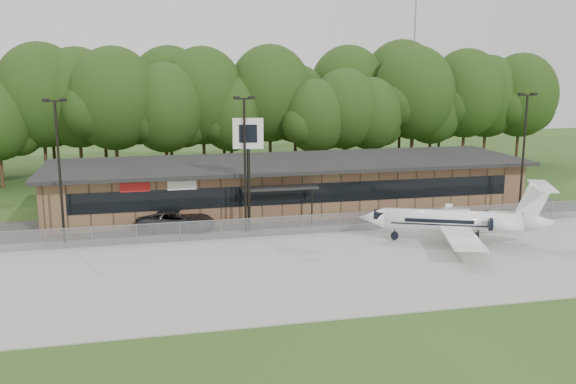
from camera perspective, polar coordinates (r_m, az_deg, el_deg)
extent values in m
plane|color=#304719|center=(34.61, 9.12, -10.10)|extent=(160.00, 160.00, 0.00)
cube|color=#9E9B93|center=(41.67, 4.99, -6.17)|extent=(64.00, 18.00, 0.08)
cube|color=#383835|center=(52.32, 1.12, -2.48)|extent=(50.00, 9.00, 0.06)
cube|color=brown|center=(56.17, 0.01, 0.55)|extent=(40.00, 10.00, 4.00)
cube|color=black|center=(51.32, 1.27, -0.15)|extent=(36.00, 0.08, 1.60)
cube|color=black|center=(55.32, 0.12, 2.64)|extent=(41.00, 11.50, 0.30)
cube|color=black|center=(50.18, -0.78, 0.40)|extent=(6.00, 1.60, 0.20)
cube|color=red|center=(49.56, -13.45, 0.41)|extent=(2.20, 0.06, 0.70)
cube|color=silver|center=(49.64, -9.41, 0.59)|extent=(2.20, 0.06, 0.70)
cube|color=gray|center=(47.92, 2.43, -2.90)|extent=(46.00, 0.03, 1.50)
cube|color=gray|center=(47.74, 2.44, -2.03)|extent=(46.00, 0.04, 0.04)
cylinder|color=gray|center=(85.01, 11.10, 11.17)|extent=(0.20, 0.20, 25.00)
cylinder|color=black|center=(47.20, -19.63, 1.49)|extent=(0.18, 0.18, 10.00)
cube|color=black|center=(46.65, -20.04, 7.60)|extent=(1.20, 0.12, 0.12)
cube|color=black|center=(46.71, -20.72, 7.65)|extent=(0.45, 0.30, 0.22)
cube|color=black|center=(46.58, -19.37, 7.73)|extent=(0.45, 0.30, 0.22)
cylinder|color=black|center=(47.45, -3.85, 2.18)|extent=(0.18, 0.18, 10.00)
cube|color=black|center=(46.90, -3.93, 8.28)|extent=(1.20, 0.12, 0.12)
cube|color=black|center=(46.81, -4.60, 8.35)|extent=(0.45, 0.30, 0.22)
cube|color=black|center=(46.98, -3.26, 8.38)|extent=(0.45, 0.30, 0.22)
cylinder|color=black|center=(55.86, 20.17, 2.91)|extent=(0.18, 0.18, 10.00)
cube|color=black|center=(55.39, 20.53, 8.08)|extent=(1.20, 0.12, 0.12)
cube|color=black|center=(55.09, 20.05, 8.17)|extent=(0.45, 0.30, 0.22)
cube|color=black|center=(55.69, 21.01, 8.13)|extent=(0.45, 0.30, 0.22)
cylinder|color=white|center=(46.63, 14.38, -2.59)|extent=(9.27, 5.06, 1.51)
cone|color=white|center=(46.51, 7.41, -2.35)|extent=(2.32, 2.12, 1.51)
cone|color=white|center=(47.41, 21.33, -2.62)|extent=(2.50, 2.20, 1.51)
cube|color=white|center=(43.78, 15.26, -4.12)|extent=(4.11, 6.02, 0.11)
cube|color=white|center=(49.78, 14.63, -2.22)|extent=(4.11, 6.02, 0.11)
cylinder|color=white|center=(45.86, 18.72, -2.89)|extent=(2.24, 1.59, 0.85)
cylinder|color=white|center=(48.13, 18.31, -2.21)|extent=(2.24, 1.59, 0.85)
cube|color=white|center=(47.03, 20.89, -0.99)|extent=(2.18, 1.02, 2.84)
cube|color=white|center=(46.91, 21.67, 0.40)|extent=(2.82, 4.47, 0.09)
cube|color=black|center=(46.42, 8.23, -2.07)|extent=(1.31, 1.41, 0.47)
cube|color=black|center=(47.11, 16.36, -4.15)|extent=(1.58, 2.38, 0.66)
cylinder|color=black|center=(46.79, 9.45, -3.94)|extent=(0.74, 0.74, 0.21)
imported|color=#323134|center=(49.56, -9.86, -2.50)|extent=(6.35, 3.88, 1.64)
cylinder|color=black|center=(47.94, -3.52, 1.19)|extent=(0.28, 0.28, 8.20)
cube|color=silver|center=(47.45, -3.57, 5.22)|extent=(2.27, 0.62, 2.26)
cube|color=black|center=(47.32, -3.57, 5.20)|extent=(1.32, 0.26, 1.33)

